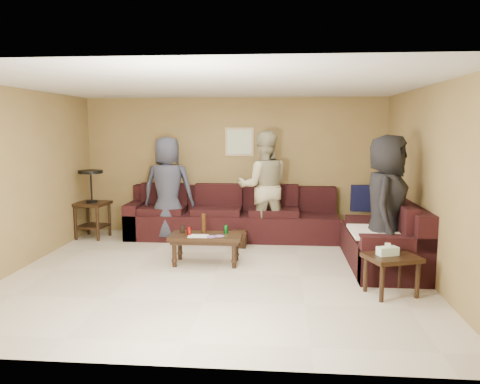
{
  "coord_description": "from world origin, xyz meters",
  "views": [
    {
      "loc": [
        0.84,
        -6.07,
        1.96
      ],
      "look_at": [
        0.25,
        0.85,
        1.0
      ],
      "focal_mm": 35.0,
      "sensor_mm": 36.0,
      "label": 1
    }
  ],
  "objects_px": {
    "coffee_table": "(206,239)",
    "end_table_left": "(92,203)",
    "side_table_right": "(391,261)",
    "person_middle": "(264,187)",
    "sectional_sofa": "(277,227)",
    "waste_bin": "(239,239)",
    "person_right": "(386,205)",
    "person_left": "(168,189)"
  },
  "relations": [
    {
      "from": "end_table_left",
      "to": "person_left",
      "type": "bearing_deg",
      "value": -1.0
    },
    {
      "from": "waste_bin",
      "to": "person_middle",
      "type": "bearing_deg",
      "value": 50.56
    },
    {
      "from": "sectional_sofa",
      "to": "person_left",
      "type": "relative_size",
      "value": 2.57
    },
    {
      "from": "person_left",
      "to": "person_right",
      "type": "height_order",
      "value": "person_right"
    },
    {
      "from": "side_table_right",
      "to": "end_table_left",
      "type": "bearing_deg",
      "value": 151.66
    },
    {
      "from": "person_middle",
      "to": "coffee_table",
      "type": "bearing_deg",
      "value": 53.78
    },
    {
      "from": "end_table_left",
      "to": "coffee_table",
      "type": "bearing_deg",
      "value": -32.2
    },
    {
      "from": "coffee_table",
      "to": "end_table_left",
      "type": "height_order",
      "value": "end_table_left"
    },
    {
      "from": "coffee_table",
      "to": "end_table_left",
      "type": "xyz_separation_m",
      "value": [
        -2.27,
        1.43,
        0.27
      ]
    },
    {
      "from": "sectional_sofa",
      "to": "waste_bin",
      "type": "distance_m",
      "value": 0.66
    },
    {
      "from": "sectional_sofa",
      "to": "side_table_right",
      "type": "distance_m",
      "value": 2.53
    },
    {
      "from": "sectional_sofa",
      "to": "waste_bin",
      "type": "height_order",
      "value": "sectional_sofa"
    },
    {
      "from": "sectional_sofa",
      "to": "coffee_table",
      "type": "xyz_separation_m",
      "value": [
        -1.03,
        -1.07,
        0.04
      ]
    },
    {
      "from": "side_table_right",
      "to": "person_left",
      "type": "distance_m",
      "value": 4.11
    },
    {
      "from": "waste_bin",
      "to": "person_right",
      "type": "xyz_separation_m",
      "value": [
        2.07,
        -1.21,
        0.8
      ]
    },
    {
      "from": "coffee_table",
      "to": "end_table_left",
      "type": "bearing_deg",
      "value": 147.8
    },
    {
      "from": "person_middle",
      "to": "person_right",
      "type": "height_order",
      "value": "person_middle"
    },
    {
      "from": "person_middle",
      "to": "person_right",
      "type": "relative_size",
      "value": 1.02
    },
    {
      "from": "sectional_sofa",
      "to": "person_middle",
      "type": "relative_size",
      "value": 2.45
    },
    {
      "from": "waste_bin",
      "to": "person_middle",
      "type": "distance_m",
      "value": 1.01
    },
    {
      "from": "side_table_right",
      "to": "person_middle",
      "type": "bearing_deg",
      "value": 122.19
    },
    {
      "from": "side_table_right",
      "to": "person_right",
      "type": "xyz_separation_m",
      "value": [
        0.11,
        0.85,
        0.52
      ]
    },
    {
      "from": "person_left",
      "to": "person_right",
      "type": "bearing_deg",
      "value": 154.35
    },
    {
      "from": "side_table_right",
      "to": "person_left",
      "type": "bearing_deg",
      "value": 142.69
    },
    {
      "from": "end_table_left",
      "to": "person_left",
      "type": "relative_size",
      "value": 0.67
    },
    {
      "from": "coffee_table",
      "to": "person_right",
      "type": "xyz_separation_m",
      "value": [
        2.47,
        -0.22,
        0.57
      ]
    },
    {
      "from": "coffee_table",
      "to": "person_middle",
      "type": "bearing_deg",
      "value": 61.77
    },
    {
      "from": "sectional_sofa",
      "to": "person_right",
      "type": "distance_m",
      "value": 2.03
    },
    {
      "from": "waste_bin",
      "to": "person_middle",
      "type": "relative_size",
      "value": 0.14
    },
    {
      "from": "side_table_right",
      "to": "person_left",
      "type": "height_order",
      "value": "person_left"
    },
    {
      "from": "end_table_left",
      "to": "waste_bin",
      "type": "relative_size",
      "value": 4.46
    },
    {
      "from": "sectional_sofa",
      "to": "person_left",
      "type": "bearing_deg",
      "value": 170.12
    },
    {
      "from": "end_table_left",
      "to": "waste_bin",
      "type": "height_order",
      "value": "end_table_left"
    },
    {
      "from": "end_table_left",
      "to": "person_left",
      "type": "distance_m",
      "value": 1.41
    },
    {
      "from": "coffee_table",
      "to": "person_right",
      "type": "relative_size",
      "value": 0.56
    },
    {
      "from": "person_middle",
      "to": "end_table_left",
      "type": "bearing_deg",
      "value": -7.56
    },
    {
      "from": "side_table_right",
      "to": "person_middle",
      "type": "height_order",
      "value": "person_middle"
    },
    {
      "from": "person_left",
      "to": "person_middle",
      "type": "height_order",
      "value": "person_middle"
    },
    {
      "from": "coffee_table",
      "to": "waste_bin",
      "type": "height_order",
      "value": "coffee_table"
    },
    {
      "from": "person_left",
      "to": "person_middle",
      "type": "xyz_separation_m",
      "value": [
        1.66,
        0.05,
        0.04
      ]
    },
    {
      "from": "waste_bin",
      "to": "person_right",
      "type": "relative_size",
      "value": 0.15
    },
    {
      "from": "coffee_table",
      "to": "person_right",
      "type": "distance_m",
      "value": 2.55
    }
  ]
}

